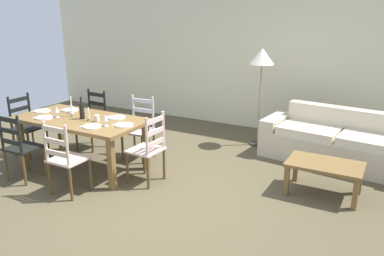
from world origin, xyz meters
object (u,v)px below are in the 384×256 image
Objects in this scene: dining_chair_near_right at (65,158)px; wine_glass_near_right at (106,118)px; dining_table at (81,124)px; couch at (340,144)px; coffee_cup_primary at (97,118)px; standing_lamp at (262,62)px; dining_chair_far_left at (93,120)px; wine_glass_far_left at (71,106)px; dining_chair_head_west at (27,125)px; dining_chair_head_east at (149,149)px; wine_glass_near_left at (57,110)px; dining_chair_near_left at (20,147)px; dining_chair_far_right at (140,128)px; wine_bottle at (82,111)px; coffee_table at (325,168)px.

dining_chair_near_right reaches higher than wine_glass_near_right.
couch is at bearing 31.44° from dining_table.
dining_chair_near_right is 0.81m from coffee_cup_primary.
standing_lamp is at bearing 54.08° from coffee_cup_primary.
dining_chair_far_left is at bearing 122.68° from dining_table.
dining_table is 1.98× the size of dining_chair_near_right.
dining_chair_head_west is at bearing -169.62° from wine_glass_far_left.
dining_chair_near_right and dining_chair_head_east have the same top height.
couch is (2.13, 1.96, -0.19)m from dining_chair_head_east.
wine_glass_far_left is 0.66m from coffee_cup_primary.
wine_glass_near_right is 0.07× the size of couch.
wine_glass_near_left is 3.26m from standing_lamp.
dining_chair_head_east is at bearing 16.80° from wine_glass_near_right.
wine_glass_near_left is 1.79× the size of coffee_cup_primary.
dining_chair_far_left reaches higher than wine_glass_far_left.
dining_chair_near_left is 0.59× the size of standing_lamp.
dining_chair_near_left is at bearing -119.37° from dining_table.
dining_chair_far_right is at bearing 24.09° from dining_chair_head_west.
wine_bottle is 1.96× the size of wine_glass_near_right.
dining_chair_far_right is 1.81m from dining_chair_head_west.
dining_chair_head_west is at bearing -179.55° from dining_table.
coffee_table is (2.93, 0.79, -0.44)m from coffee_cup_primary.
wine_glass_near_right is 2.87m from coffee_table.
coffee_cup_primary is 2.78m from standing_lamp.
dining_chair_near_right is 1.00× the size of dining_chair_far_left.
dining_chair_near_left is 1.05m from dining_chair_head_west.
couch is (3.68, 2.73, -0.19)m from dining_chair_near_left.
dining_chair_near_right is 1.75m from dining_chair_far_left.
coffee_cup_primary is 3.60m from couch.
dining_chair_head_west is 5.96× the size of wine_glass_near_right.
coffee_cup_primary is at bearing 44.49° from dining_chair_near_left.
wine_glass_near_left is at bearing -149.29° from couch.
standing_lamp is at bearing 60.17° from wine_glass_near_right.
dining_table is 6.01× the size of wine_bottle.
wine_glass_near_right is 0.18× the size of coffee_table.
wine_glass_near_left is at bearing -133.01° from dining_chair_far_right.
wine_glass_far_left is (0.09, 0.88, 0.38)m from dining_chair_near_left.
dining_chair_near_right is 1.76m from dining_chair_head_west.
couch is at bearing 89.40° from coffee_table.
dining_chair_near_right and dining_chair_head_west have the same top height.
dining_table is at bearing 177.76° from coffee_cup_primary.
wine_glass_near_left is 1.00× the size of wine_glass_near_right.
coffee_cup_primary is (0.80, -0.76, 0.32)m from dining_chair_far_left.
dining_table is 1.18m from dining_chair_head_west.
wine_bottle reaches higher than coffee_cup_primary.
dining_chair_near_left is at bearing -143.44° from couch.
wine_glass_near_right is (0.15, 0.62, 0.38)m from dining_chair_near_right.
standing_lamp reaches higher than wine_bottle.
wine_bottle reaches higher than dining_chair_head_east.
wine_bottle reaches higher than dining_chair_near_right.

